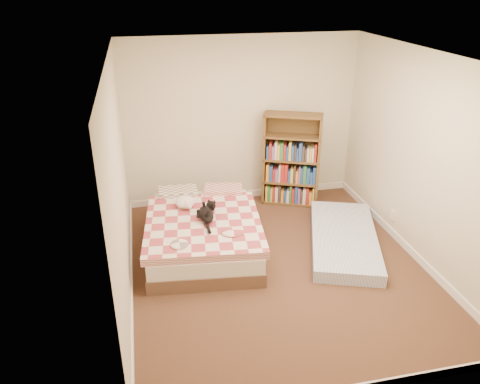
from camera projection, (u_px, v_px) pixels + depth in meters
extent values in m
cube|color=#40291B|center=(277.00, 266.00, 5.74)|extent=(3.50, 4.00, 0.01)
cube|color=white|center=(285.00, 57.00, 4.68)|extent=(3.50, 4.00, 0.01)
cube|color=beige|center=(242.00, 121.00, 6.98)|extent=(3.50, 0.01, 2.50)
cube|color=beige|center=(359.00, 274.00, 3.44)|extent=(3.50, 0.01, 2.50)
cube|color=beige|center=(119.00, 186.00, 4.87)|extent=(0.01, 4.00, 2.50)
cube|color=beige|center=(422.00, 160.00, 5.54)|extent=(0.01, 4.00, 2.50)
cube|color=white|center=(242.00, 194.00, 7.48)|extent=(3.50, 0.02, 0.10)
cube|color=white|center=(132.00, 280.00, 5.38)|extent=(0.02, 4.00, 0.10)
cube|color=white|center=(406.00, 246.00, 6.05)|extent=(0.02, 4.00, 0.10)
cube|color=white|center=(393.00, 215.00, 6.30)|extent=(0.03, 0.09, 0.13)
cube|color=brown|center=(204.00, 241.00, 6.09)|extent=(1.55, 2.06, 0.17)
cube|color=silver|center=(203.00, 229.00, 6.02)|extent=(1.51, 2.02, 0.19)
cube|color=#AF414C|center=(203.00, 219.00, 5.95)|extent=(1.58, 1.72, 0.10)
cube|color=slate|center=(173.00, 195.00, 6.52)|extent=(0.56, 0.39, 0.14)
cube|color=#AF414C|center=(218.00, 191.00, 6.64)|extent=(0.56, 0.39, 0.14)
cube|color=brown|center=(265.00, 162.00, 6.95)|extent=(0.15, 0.28, 1.42)
cube|color=brown|center=(317.00, 158.00, 7.11)|extent=(0.15, 0.28, 1.42)
cube|color=brown|center=(289.00, 157.00, 7.15)|extent=(0.80, 0.35, 1.42)
cube|color=brown|center=(289.00, 201.00, 7.33)|extent=(0.90, 0.59, 0.03)
cube|color=brown|center=(291.00, 159.00, 7.03)|extent=(0.90, 0.59, 0.03)
cube|color=brown|center=(294.00, 115.00, 6.74)|extent=(0.90, 0.59, 0.03)
cube|color=#6F85B9|center=(344.00, 239.00, 6.16)|extent=(1.39, 2.01, 0.17)
ellipsoid|color=black|center=(206.00, 214.00, 5.83)|extent=(0.33, 0.44, 0.13)
sphere|color=black|center=(204.00, 206.00, 6.02)|extent=(0.17, 0.17, 0.13)
cone|color=black|center=(200.00, 201.00, 6.02)|extent=(0.06, 0.06, 0.05)
cone|color=black|center=(206.00, 201.00, 6.03)|extent=(0.06, 0.06, 0.05)
cylinder|color=black|center=(218.00, 226.00, 5.62)|extent=(0.13, 0.23, 0.05)
ellipsoid|color=white|center=(185.00, 202.00, 6.14)|extent=(0.36, 0.37, 0.14)
sphere|color=white|center=(192.00, 203.00, 6.07)|extent=(0.15, 0.15, 0.11)
sphere|color=white|center=(195.00, 205.00, 6.05)|extent=(0.07, 0.07, 0.05)
sphere|color=white|center=(176.00, 202.00, 6.17)|extent=(0.08, 0.08, 0.06)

